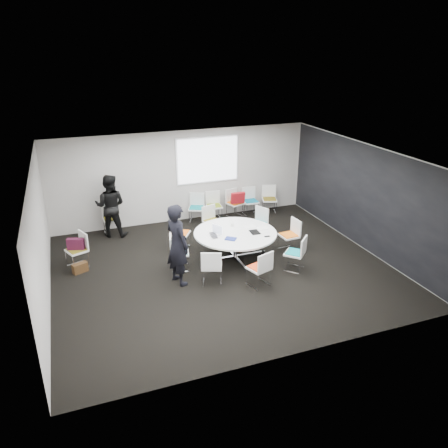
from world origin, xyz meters
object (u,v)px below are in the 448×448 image
object	(u,v)px
chair_ring_a	(289,241)
maroon_bag	(76,244)
chair_back_d	(250,206)
person_back	(110,206)
chair_back_c	(235,208)
chair_person_back	(112,224)
chair_back_a	(197,213)
chair_ring_c	(213,227)
brown_bag	(80,268)
chair_ring_e	(179,258)
chair_ring_f	(212,273)
cup	(232,225)
person_main	(177,245)
chair_ring_g	(259,275)
chair_spare_left	(78,256)
chair_back_b	(214,211)
chair_ring_d	(180,239)
laptop	(216,235)
conference_table	(235,240)
chair_back_e	(269,204)
chair_ring_b	(257,229)
chair_ring_h	(295,259)

from	to	relation	value
chair_ring_a	maroon_bag	xyz separation A→B (m)	(-5.34, 1.01, 0.34)
chair_back_d	person_back	world-z (taller)	person_back
chair_back_c	chair_person_back	xyz separation A→B (m)	(-3.87, 0.00, 0.00)
chair_back_a	chair_ring_c	bearing A→B (deg)	119.54
chair_ring_c	chair_back_c	world-z (taller)	same
maroon_bag	brown_bag	distance (m)	0.60
chair_ring_e	chair_ring_f	xyz separation A→B (m)	(0.52, -0.96, 0.00)
chair_back_d	chair_person_back	xyz separation A→B (m)	(-4.40, 0.01, 0.00)
cup	maroon_bag	size ratio (longest dim) A/B	0.22
chair_ring_a	chair_back_a	size ratio (longest dim) A/B	1.00
person_main	brown_bag	world-z (taller)	person_main
chair_ring_g	chair_ring_c	bearing A→B (deg)	72.87
chair_back_a	person_back	world-z (taller)	person_back
maroon_bag	chair_back_a	bearing A→B (deg)	26.84
chair_back_a	chair_person_back	size ratio (longest dim) A/B	1.00
cup	chair_person_back	bearing A→B (deg)	140.30
maroon_bag	chair_spare_left	bearing A→B (deg)	22.47
chair_back_b	chair_back_a	bearing A→B (deg)	3.42
person_back	chair_back_a	bearing A→B (deg)	-154.40
chair_person_back	chair_back_b	bearing A→B (deg)	177.61
chair_ring_e	chair_back_b	size ratio (longest dim) A/B	1.00
chair_ring_e	person_main	world-z (taller)	person_main
chair_ring_a	person_main	distance (m)	3.32
chair_back_d	chair_spare_left	xyz separation A→B (m)	(-5.45, -1.83, 0.00)
chair_spare_left	chair_ring_d	bearing A→B (deg)	-109.89
chair_back_b	laptop	world-z (taller)	chair_back_b
conference_table	chair_back_c	size ratio (longest dim) A/B	2.39
laptop	maroon_bag	world-z (taller)	maroon_bag
conference_table	chair_ring_a	distance (m)	1.53
chair_ring_g	chair_back_c	xyz separation A→B (m)	(1.09, 4.24, 0.00)
conference_table	brown_bag	distance (m)	3.88
chair_back_e	cup	world-z (taller)	chair_back_e
person_back	cup	bearing A→B (deg)	164.29
conference_table	chair_back_a	size ratio (longest dim) A/B	2.39
chair_ring_e	chair_back_d	bearing A→B (deg)	145.29
chair_ring_c	brown_bag	bearing A→B (deg)	-3.51
chair_ring_b	chair_ring_g	bearing A→B (deg)	128.43
chair_ring_a	maroon_bag	size ratio (longest dim) A/B	2.20
chair_ring_e	cup	world-z (taller)	chair_ring_e
conference_table	chair_ring_b	xyz separation A→B (m)	(1.07, 0.98, -0.25)
chair_ring_h	maroon_bag	xyz separation A→B (m)	(-4.98, 2.01, 0.34)
person_back	chair_ring_b	bearing A→B (deg)	179.14
chair_ring_e	chair_back_b	distance (m)	3.36
chair_back_b	chair_back_d	bearing A→B (deg)	-173.58
conference_table	chair_back_e	distance (m)	3.56
chair_ring_h	maroon_bag	distance (m)	5.38
chair_ring_c	chair_ring_e	size ratio (longest dim) A/B	1.00
conference_table	cup	distance (m)	0.47
chair_back_b	chair_ring_a	bearing A→B (deg)	117.57
chair_ring_g	chair_back_d	world-z (taller)	same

